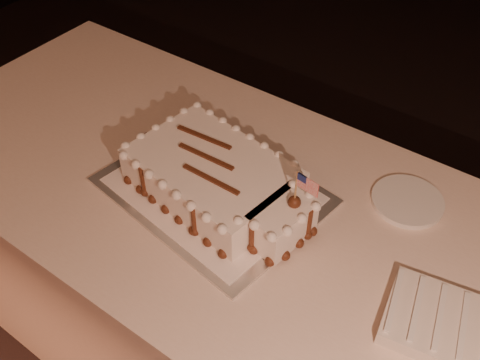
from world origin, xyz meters
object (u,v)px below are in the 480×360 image
Objects in this scene: banquet_table at (318,338)px; side_plate at (407,201)px; sheet_cake at (220,181)px; cake_board at (213,190)px; napkin_stack at (449,326)px.

side_plate is at bearing 72.30° from banquet_table.
side_plate is at bearing 33.11° from sheet_cake.
side_plate is (0.39, 0.24, 0.00)m from cake_board.
sheet_cake reaches higher than napkin_stack.
napkin_stack reaches higher than side_plate.
banquet_table is 0.45m from side_plate.
banquet_table is at bearing 168.97° from napkin_stack.
banquet_table is 9.23× the size of napkin_stack.
cake_board is 0.06m from sheet_cake.
side_plate is (-0.19, 0.27, -0.01)m from napkin_stack.
sheet_cake is at bearing 176.80° from napkin_stack.
banquet_table is 14.33× the size of side_plate.
napkin_stack is (0.26, -0.05, 0.39)m from banquet_table.
napkin_stack is (0.59, -0.03, 0.01)m from cake_board.
banquet_table is 4.84× the size of cake_board.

